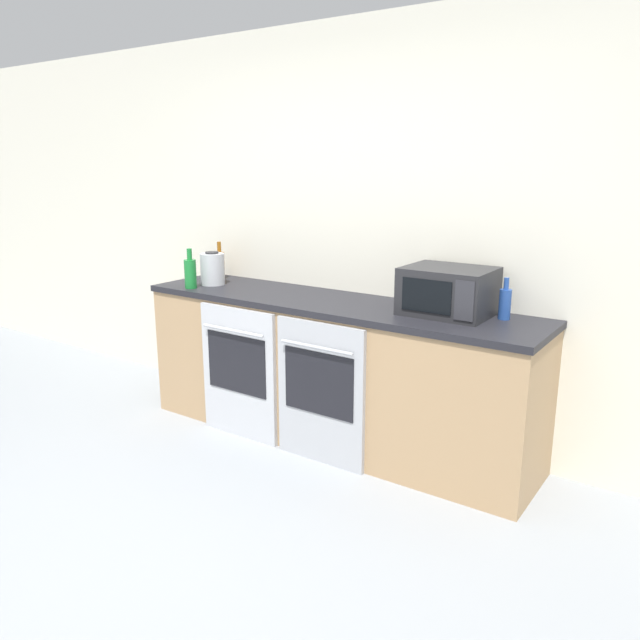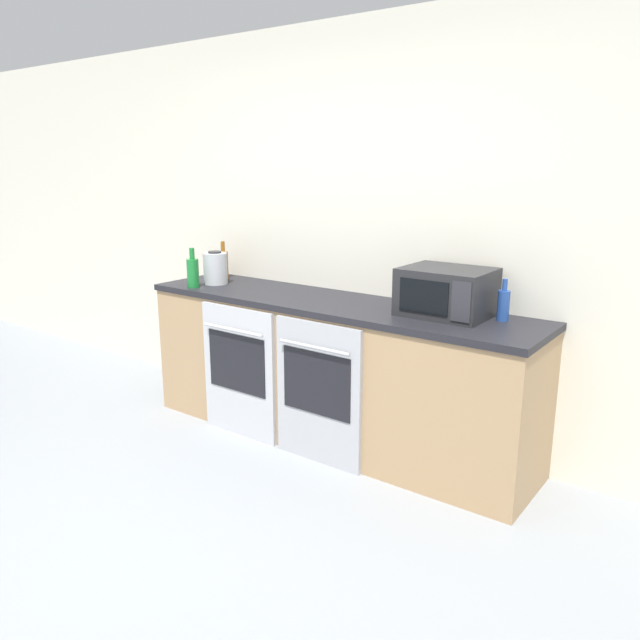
{
  "view_description": "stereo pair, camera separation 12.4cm",
  "coord_description": "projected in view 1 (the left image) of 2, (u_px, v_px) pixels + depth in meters",
  "views": [
    {
      "loc": [
        2.07,
        -1.46,
        1.75
      ],
      "look_at": [
        -0.1,
        1.68,
        0.78
      ],
      "focal_mm": 35.0,
      "sensor_mm": 36.0,
      "label": 1
    },
    {
      "loc": [
        2.17,
        -1.38,
        1.75
      ],
      "look_at": [
        -0.1,
        1.68,
        0.78
      ],
      "focal_mm": 35.0,
      "sensor_mm": 36.0,
      "label": 2
    }
  ],
  "objects": [
    {
      "name": "bottle_amber",
      "position": [
        220.0,
        264.0,
        4.55
      ],
      "size": [
        0.07,
        0.07,
        0.27
      ],
      "color": "#8C5114",
      "rests_on": "counter_back"
    },
    {
      "name": "wall_back",
      "position": [
        362.0,
        233.0,
        4.01
      ],
      "size": [
        10.0,
        0.06,
        2.6
      ],
      "color": "silver",
      "rests_on": "ground_plane"
    },
    {
      "name": "kettle",
      "position": [
        213.0,
        269.0,
        4.33
      ],
      "size": [
        0.17,
        0.17,
        0.23
      ],
      "color": "#B7BABF",
      "rests_on": "counter_back"
    },
    {
      "name": "oven_left",
      "position": [
        238.0,
        372.0,
        3.99
      ],
      "size": [
        0.6,
        0.06,
        0.86
      ],
      "color": "#B7BABF",
      "rests_on": "ground_plane"
    },
    {
      "name": "ground_plane",
      "position": [
        121.0,
        572.0,
        2.73
      ],
      "size": [
        16.0,
        16.0,
        0.0
      ],
      "primitive_type": "plane",
      "color": "gray"
    },
    {
      "name": "bottle_blue",
      "position": [
        505.0,
        303.0,
        3.37
      ],
      "size": [
        0.07,
        0.07,
        0.23
      ],
      "color": "#234793",
      "rests_on": "counter_back"
    },
    {
      "name": "counter_back",
      "position": [
        333.0,
        371.0,
        3.96
      ],
      "size": [
        2.63,
        0.62,
        0.92
      ],
      "color": "tan",
      "rests_on": "ground_plane"
    },
    {
      "name": "bottle_green",
      "position": [
        190.0,
        273.0,
        4.2
      ],
      "size": [
        0.08,
        0.08,
        0.27
      ],
      "color": "#19722D",
      "rests_on": "counter_back"
    },
    {
      "name": "oven_right",
      "position": [
        320.0,
        393.0,
        3.64
      ],
      "size": [
        0.6,
        0.06,
        0.86
      ],
      "color": "#A8AAAF",
      "rests_on": "ground_plane"
    },
    {
      "name": "microwave",
      "position": [
        448.0,
        291.0,
        3.47
      ],
      "size": [
        0.48,
        0.39,
        0.26
      ],
      "color": "#232326",
      "rests_on": "counter_back"
    }
  ]
}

